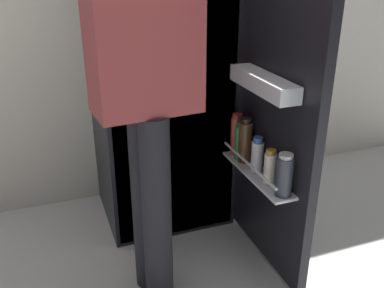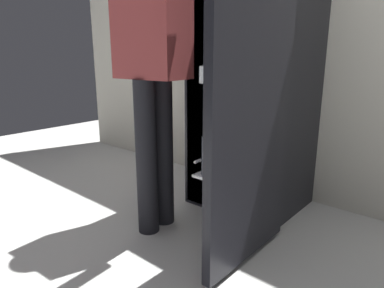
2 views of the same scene
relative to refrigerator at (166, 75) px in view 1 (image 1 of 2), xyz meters
The scene contains 3 objects.
ground_plane 0.97m from the refrigerator, 93.16° to the right, with size 6.80×6.80×0.00m, color silver.
refrigerator is the anchor object (origin of this frame).
person 0.69m from the refrigerator, 112.41° to the right, with size 0.58×0.70×1.75m.
Camera 1 is at (-0.60, -1.62, 1.41)m, focal length 40.02 mm.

